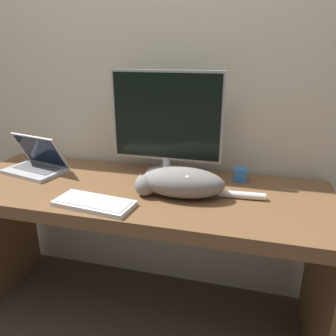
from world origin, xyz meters
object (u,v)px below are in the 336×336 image
object	(u,v)px
laptop	(37,164)
external_keyboard	(94,203)
cat	(181,182)
monitor	(166,124)

from	to	relation	value
laptop	external_keyboard	distance (m)	0.56
cat	external_keyboard	bearing A→B (deg)	-153.95
monitor	laptop	bearing A→B (deg)	-170.10
monitor	laptop	world-z (taller)	monitor
laptop	cat	xyz separation A→B (m)	(0.81, -0.11, 0.03)
cat	monitor	bearing A→B (deg)	115.69
external_keyboard	cat	size ratio (longest dim) A/B	0.62
laptop	external_keyboard	xyz separation A→B (m)	(0.48, -0.30, -0.03)
laptop	external_keyboard	world-z (taller)	laptop
monitor	external_keyboard	distance (m)	0.53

